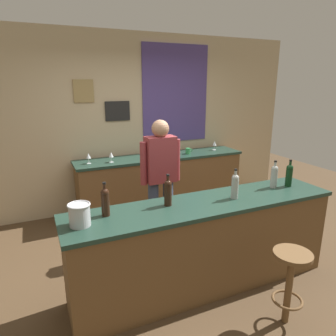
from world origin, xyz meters
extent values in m
plane|color=#4C3823|center=(0.00, 0.00, 0.00)|extent=(10.00, 10.00, 0.00)
cube|color=tan|center=(0.00, 2.03, 1.40)|extent=(6.00, 0.06, 2.80)
cube|color=#997F4C|center=(-0.70, 1.99, 1.92)|extent=(0.29, 0.02, 0.33)
cube|color=black|center=(-0.20, 1.99, 1.61)|extent=(0.39, 0.02, 0.30)
cube|color=#4C3D7F|center=(0.81, 1.99, 1.85)|extent=(1.18, 0.02, 1.59)
cube|color=brown|center=(0.00, -0.40, 0.44)|extent=(2.69, 0.57, 0.88)
cube|color=#1E382D|center=(0.00, -0.40, 0.90)|extent=(2.75, 0.60, 0.04)
cube|color=brown|center=(0.40, 1.65, 0.43)|extent=(2.70, 0.53, 0.86)
cube|color=#1E382D|center=(0.40, 1.65, 0.88)|extent=(2.75, 0.56, 0.04)
cylinder|color=#384766|center=(0.02, 0.55, 0.43)|extent=(0.13, 0.13, 0.86)
cylinder|color=#384766|center=(-0.18, 0.55, 0.43)|extent=(0.13, 0.13, 0.86)
cube|color=maroon|center=(-0.08, 0.55, 1.14)|extent=(0.36, 0.20, 0.56)
sphere|color=#A87A5B|center=(-0.08, 0.55, 1.51)|extent=(0.21, 0.21, 0.21)
cylinder|color=maroon|center=(0.14, 0.55, 1.11)|extent=(0.08, 0.08, 0.52)
cylinder|color=maroon|center=(-0.30, 0.55, 1.11)|extent=(0.08, 0.08, 0.52)
cylinder|color=brown|center=(0.39, -1.15, 0.32)|extent=(0.06, 0.06, 0.65)
torus|color=brown|center=(0.39, -1.15, 0.22)|extent=(0.26, 0.26, 0.02)
cylinder|color=brown|center=(0.39, -1.15, 0.66)|extent=(0.32, 0.32, 0.03)
cylinder|color=black|center=(-0.96, -0.31, 1.02)|extent=(0.07, 0.07, 0.20)
sphere|color=black|center=(-0.96, -0.31, 1.13)|extent=(0.07, 0.07, 0.07)
cylinder|color=black|center=(-0.96, -0.31, 1.17)|extent=(0.03, 0.03, 0.09)
cylinder|color=black|center=(-0.96, -0.31, 1.22)|extent=(0.03, 0.03, 0.02)
cylinder|color=black|center=(-0.37, -0.32, 1.02)|extent=(0.07, 0.07, 0.20)
sphere|color=black|center=(-0.37, -0.32, 1.13)|extent=(0.07, 0.07, 0.07)
cylinder|color=black|center=(-0.37, -0.32, 1.17)|extent=(0.03, 0.03, 0.09)
cylinder|color=black|center=(-0.37, -0.32, 1.22)|extent=(0.03, 0.03, 0.02)
cylinder|color=#999E99|center=(0.31, -0.43, 1.02)|extent=(0.07, 0.07, 0.20)
sphere|color=#999E99|center=(0.31, -0.43, 1.13)|extent=(0.07, 0.07, 0.07)
cylinder|color=#999E99|center=(0.31, -0.43, 1.17)|extent=(0.03, 0.03, 0.09)
cylinder|color=black|center=(0.31, -0.43, 1.22)|extent=(0.03, 0.03, 0.02)
cylinder|color=#999E99|center=(0.90, -0.33, 1.02)|extent=(0.07, 0.07, 0.20)
sphere|color=#999E99|center=(0.90, -0.33, 1.13)|extent=(0.07, 0.07, 0.07)
cylinder|color=#999E99|center=(0.90, -0.33, 1.17)|extent=(0.03, 0.03, 0.09)
cylinder|color=black|center=(0.90, -0.33, 1.22)|extent=(0.03, 0.03, 0.02)
cylinder|color=black|center=(1.08, -0.37, 1.02)|extent=(0.07, 0.07, 0.20)
sphere|color=black|center=(1.08, -0.37, 1.13)|extent=(0.07, 0.07, 0.07)
cylinder|color=black|center=(1.08, -0.37, 1.17)|extent=(0.03, 0.03, 0.09)
cylinder|color=black|center=(1.08, -0.37, 1.22)|extent=(0.03, 0.03, 0.02)
cylinder|color=#B7BABF|center=(-1.19, -0.41, 1.01)|extent=(0.17, 0.17, 0.18)
torus|color=#B7BABF|center=(-1.19, -0.41, 1.10)|extent=(0.19, 0.19, 0.02)
cylinder|color=silver|center=(-0.76, 1.63, 0.90)|extent=(0.06, 0.06, 0.00)
cylinder|color=silver|center=(-0.76, 1.63, 0.94)|extent=(0.01, 0.01, 0.07)
cone|color=silver|center=(-0.76, 1.63, 1.02)|extent=(0.07, 0.07, 0.08)
cylinder|color=silver|center=(-0.44, 1.57, 0.90)|extent=(0.06, 0.06, 0.00)
cylinder|color=silver|center=(-0.44, 1.57, 0.94)|extent=(0.01, 0.01, 0.07)
cone|color=silver|center=(-0.44, 1.57, 1.02)|extent=(0.07, 0.07, 0.08)
cylinder|color=silver|center=(0.26, 1.67, 0.90)|extent=(0.06, 0.06, 0.00)
cylinder|color=silver|center=(0.26, 1.67, 0.94)|extent=(0.01, 0.01, 0.07)
cone|color=silver|center=(0.26, 1.67, 1.02)|extent=(0.07, 0.07, 0.08)
cylinder|color=silver|center=(1.42, 1.68, 0.90)|extent=(0.06, 0.06, 0.00)
cylinder|color=silver|center=(1.42, 1.68, 0.94)|extent=(0.01, 0.01, 0.07)
cone|color=silver|center=(1.42, 1.68, 1.02)|extent=(0.07, 0.07, 0.08)
cylinder|color=#338C4C|center=(0.86, 1.60, 0.95)|extent=(0.08, 0.08, 0.09)
torus|color=#338C4C|center=(0.92, 1.60, 0.95)|extent=(0.06, 0.01, 0.06)
camera|label=1|loc=(-1.48, -2.77, 2.04)|focal=32.73mm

